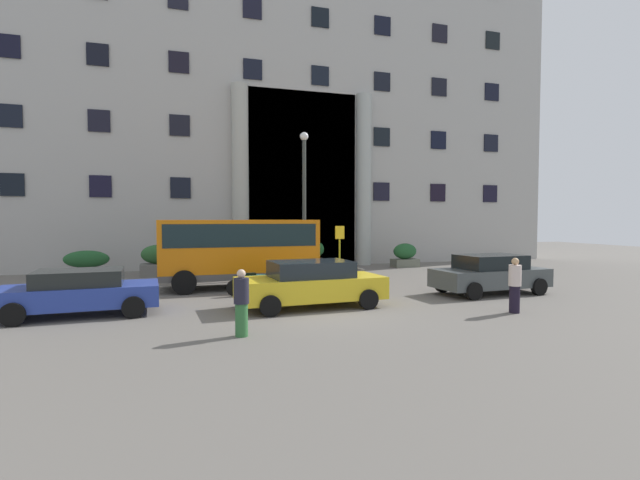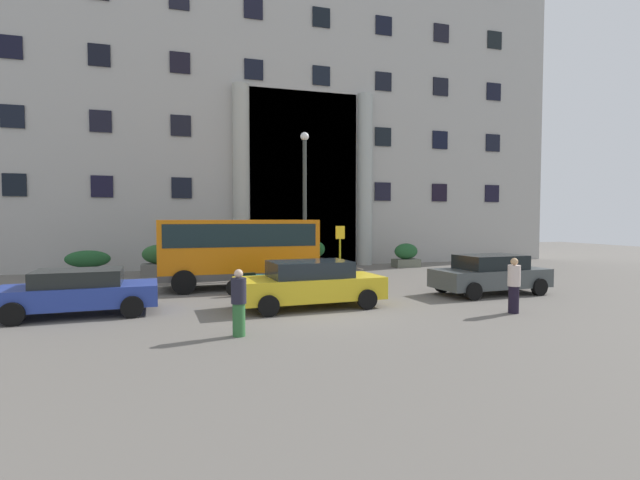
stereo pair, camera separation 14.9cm
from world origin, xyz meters
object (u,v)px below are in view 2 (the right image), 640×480
hedge_planter_far_east (245,261)px  motorcycle_far_end (346,281)px  parked_hatchback_near (309,283)px  white_taxi_kerbside (490,274)px  scooter_by_planter (252,283)px  lamppost_plaza_centre (305,192)px  parked_sedan_second (79,291)px  bus_stop_sign (340,246)px  hedge_planter_entrance_right (311,255)px  pedestrian_child_trailing (239,303)px  hedge_planter_west (406,256)px  orange_minibus (239,247)px  hedge_planter_far_west (159,261)px  pedestrian_woman_with_bag (514,285)px  hedge_planter_entrance_left (88,265)px

hedge_planter_far_east → motorcycle_far_end: bearing=-67.9°
parked_hatchback_near → white_taxi_kerbside: parked_hatchback_near is taller
scooter_by_planter → lamppost_plaza_centre: size_ratio=0.29×
parked_sedan_second → white_taxi_kerbside: (13.77, -0.19, 0.05)m
bus_stop_sign → scooter_by_planter: 5.99m
bus_stop_sign → hedge_planter_entrance_right: (-0.35, 3.80, -0.73)m
motorcycle_far_end → pedestrian_child_trailing: size_ratio=1.20×
hedge_planter_west → pedestrian_child_trailing: size_ratio=0.92×
scooter_by_planter → white_taxi_kerbside: bearing=-21.2°
bus_stop_sign → orange_minibus: bearing=-162.4°
hedge_planter_far_west → pedestrian_child_trailing: 13.07m
hedge_planter_west → hedge_planter_far_west: 13.48m
parked_sedan_second → parked_hatchback_near: 6.73m
hedge_planter_far_west → motorcycle_far_end: hedge_planter_far_west is taller
hedge_planter_entrance_right → hedge_planter_far_west: (-7.81, -0.38, -0.06)m
motorcycle_far_end → scooter_by_planter: bearing=168.4°
white_taxi_kerbside → pedestrian_woman_with_bag: size_ratio=2.67×
hedge_planter_entrance_left → motorcycle_far_end: 12.65m
orange_minibus → parked_sedan_second: (-5.06, -4.15, -0.95)m
hedge_planter_far_east → pedestrian_woman_with_bag: bearing=-62.5°
white_taxi_kerbside → lamppost_plaza_centre: size_ratio=0.63×
orange_minibus → pedestrian_woman_with_bag: 10.40m
white_taxi_kerbside → lamppost_plaza_centre: 9.33m
bus_stop_sign → hedge_planter_far_east: bearing=142.9°
hedge_planter_far_east → lamppost_plaza_centre: size_ratio=0.26×
pedestrian_woman_with_bag → white_taxi_kerbside: bearing=-34.8°
hedge_planter_far_east → bus_stop_sign: bearing=-37.1°
parked_sedan_second → pedestrian_child_trailing: pedestrian_child_trailing is taller
white_taxi_kerbside → motorcycle_far_end: white_taxi_kerbside is taller
pedestrian_woman_with_bag → lamppost_plaza_centre: 11.26m
hedge_planter_far_east → orange_minibus: bearing=-100.3°
hedge_planter_entrance_left → white_taxi_kerbside: size_ratio=0.47×
hedge_planter_entrance_right → hedge_planter_entrance_left: bearing=-178.3°
pedestrian_child_trailing → lamppost_plaza_centre: 11.86m
white_taxi_kerbside → lamppost_plaza_centre: bearing=123.5°
white_taxi_kerbside → hedge_planter_entrance_left: bearing=144.8°
bus_stop_sign → parked_sedan_second: bus_stop_sign is taller
bus_stop_sign → hedge_planter_west: 6.52m
hedge_planter_west → pedestrian_child_trailing: 17.21m
pedestrian_child_trailing → white_taxi_kerbside: bearing=135.9°
hedge_planter_west → motorcycle_far_end: bearing=-129.9°
scooter_by_planter → hedge_planter_far_west: bearing=110.4°
hedge_planter_far_east → hedge_planter_far_west: (-4.12, 0.36, 0.06)m
bus_stop_sign → pedestrian_child_trailing: bearing=-121.6°
hedge_planter_far_east → hedge_planter_entrance_right: hedge_planter_entrance_right is taller
parked_hatchback_near → hedge_planter_far_west: bearing=113.1°
hedge_planter_far_east → hedge_planter_entrance_left: bearing=176.8°
scooter_by_planter → lamppost_plaza_centre: 6.74m
pedestrian_woman_with_bag → pedestrian_child_trailing: (-8.09, -0.38, -0.02)m
motorcycle_far_end → pedestrian_child_trailing: 7.13m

